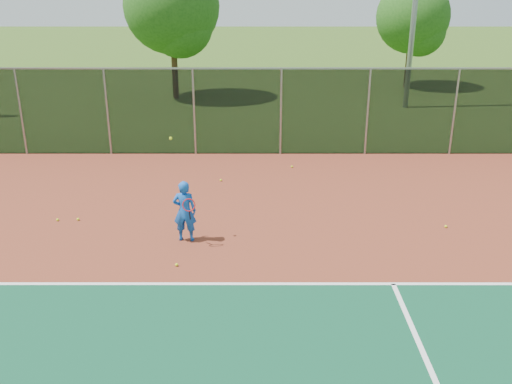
% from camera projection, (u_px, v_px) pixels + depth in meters
% --- Properties ---
extents(ground, '(120.00, 120.00, 0.00)m').
position_uv_depth(ground, '(310.00, 383.00, 9.07)').
color(ground, '#2E4E16').
rests_on(ground, ground).
extents(court_apron, '(30.00, 20.00, 0.02)m').
position_uv_depth(court_apron, '(301.00, 312.00, 10.93)').
color(court_apron, brown).
rests_on(court_apron, ground).
extents(fence_back, '(30.00, 0.06, 3.03)m').
position_uv_depth(fence_back, '(281.00, 111.00, 19.67)').
color(fence_back, black).
rests_on(fence_back, court_apron).
extents(tennis_player, '(0.59, 0.61, 2.56)m').
position_uv_depth(tennis_player, '(185.00, 211.00, 13.52)').
color(tennis_player, '#1351B6').
rests_on(tennis_player, court_apron).
extents(practice_ball_0, '(0.07, 0.07, 0.07)m').
position_uv_depth(practice_ball_0, '(292.00, 167.00, 18.79)').
color(practice_ball_0, '#D1E91B').
rests_on(practice_ball_0, court_apron).
extents(practice_ball_1, '(0.07, 0.07, 0.07)m').
position_uv_depth(practice_ball_1, '(446.00, 226.00, 14.43)').
color(practice_ball_1, '#D1E91B').
rests_on(practice_ball_1, court_apron).
extents(practice_ball_2, '(0.07, 0.07, 0.07)m').
position_uv_depth(practice_ball_2, '(57.00, 220.00, 14.82)').
color(practice_ball_2, '#D1E91B').
rests_on(practice_ball_2, court_apron).
extents(practice_ball_3, '(0.07, 0.07, 0.07)m').
position_uv_depth(practice_ball_3, '(177.00, 265.00, 12.56)').
color(practice_ball_3, '#D1E91B').
rests_on(practice_ball_3, court_apron).
extents(practice_ball_4, '(0.07, 0.07, 0.07)m').
position_uv_depth(practice_ball_4, '(78.00, 219.00, 14.85)').
color(practice_ball_4, '#D1E91B').
rests_on(practice_ball_4, court_apron).
extents(practice_ball_5, '(0.07, 0.07, 0.07)m').
position_uv_depth(practice_ball_5, '(221.00, 180.00, 17.60)').
color(practice_ball_5, '#D1E91B').
rests_on(practice_ball_5, court_apron).
extents(tree_back_left, '(4.64, 4.64, 6.81)m').
position_uv_depth(tree_back_left, '(174.00, 10.00, 27.42)').
color(tree_back_left, '#382214').
rests_on(tree_back_left, ground).
extents(tree_back_mid, '(3.89, 3.89, 5.71)m').
position_uv_depth(tree_back_mid, '(415.00, 20.00, 30.38)').
color(tree_back_mid, '#382214').
rests_on(tree_back_mid, ground).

